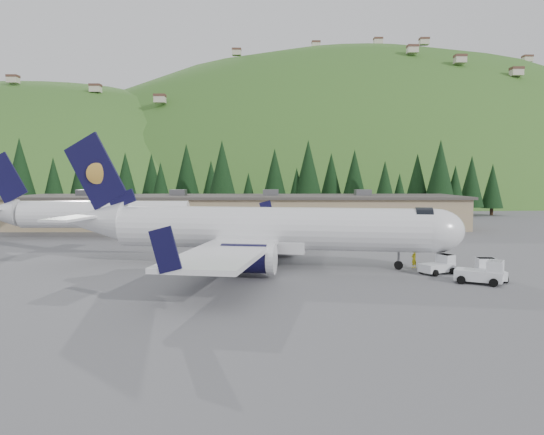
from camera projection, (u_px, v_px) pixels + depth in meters
The scene contains 10 objects.
ground at pixel (272, 266), 48.51m from camera, with size 600.00×600.00×0.00m, color #5C5C61.
airliner at pixel (261, 230), 48.44m from camera, with size 37.42×35.29×12.44m.
second_airliner at pixel (83, 213), 70.02m from camera, with size 27.50×11.00×10.05m.
baggage_tug_a at pixel (439, 265), 44.73m from camera, with size 3.30×2.79×1.58m.
baggage_tug_b at pixel (483, 273), 40.38m from camera, with size 3.84×3.23×1.83m.
baggage_tug_c at pixel (489, 271), 42.03m from camera, with size 1.94×3.10×1.62m.
terminal_building at pixel (240, 211), 86.16m from camera, with size 71.00×17.00×6.10m.
ramp_worker at pixel (414, 259), 47.44m from camera, with size 0.59×0.39×1.63m, color yellow.
tree_line at pixel (237, 179), 108.29m from camera, with size 111.43×18.55×14.51m.
hills at pixel (377, 361), 262.00m from camera, with size 614.00×330.00×300.00m.
Camera 1 is at (-0.37, -48.03, 8.16)m, focal length 35.00 mm.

